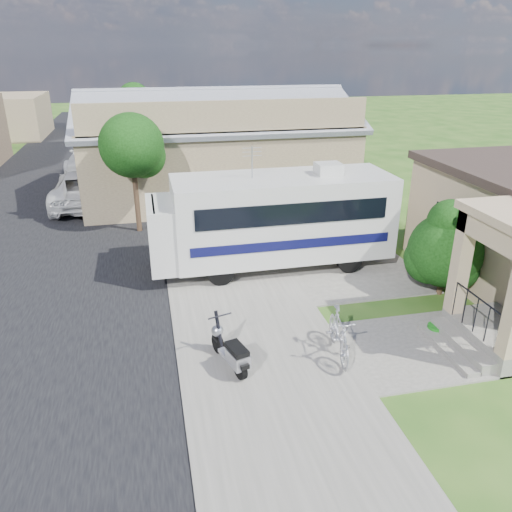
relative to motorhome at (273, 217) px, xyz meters
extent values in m
plane|color=#1F4913|center=(-0.53, -4.56, -1.70)|extent=(120.00, 120.00, 0.00)
cube|color=black|center=(-8.03, 5.44, -1.69)|extent=(9.00, 80.00, 0.02)
cube|color=#615E57|center=(-1.53, 5.44, -1.67)|extent=(4.00, 80.00, 0.06)
cube|color=#615E57|center=(0.97, -0.06, -1.68)|extent=(7.00, 6.00, 0.05)
cube|color=#615E57|center=(2.47, -5.56, -1.68)|extent=(4.00, 3.00, 0.05)
cube|color=black|center=(4.95, -1.86, 0.00)|extent=(0.04, 1.10, 1.20)
cube|color=#615E57|center=(4.17, -5.86, -1.45)|extent=(1.60, 2.40, 0.50)
cube|color=#615E57|center=(3.17, -5.86, -1.54)|extent=(0.40, 2.16, 0.32)
cube|color=#615E57|center=(2.82, -5.86, -1.62)|extent=(0.35, 2.16, 0.16)
cube|color=tan|center=(3.55, -4.83, 0.15)|extent=(0.35, 0.35, 2.70)
cube|color=tan|center=(3.55, -5.86, 1.25)|extent=(0.35, 2.40, 0.50)
cylinder|color=black|center=(3.42, -5.86, -0.30)|extent=(0.04, 1.70, 0.04)
cube|color=brown|center=(-0.53, 9.44, 0.10)|extent=(12.00, 8.00, 3.60)
cube|color=slate|center=(-0.53, 7.44, 2.45)|extent=(12.50, 4.40, 1.78)
cube|color=slate|center=(-0.53, 11.44, 2.45)|extent=(12.50, 4.40, 1.78)
cube|color=slate|center=(-0.53, 9.44, 3.15)|extent=(12.50, 0.50, 0.22)
cube|color=brown|center=(-0.53, 5.54, 2.45)|extent=(11.76, 0.20, 1.30)
cylinder|color=#2E2214|center=(-4.33, 4.44, -0.13)|extent=(0.20, 0.20, 3.15)
sphere|color=black|center=(-4.33, 4.44, 1.67)|extent=(2.40, 2.40, 2.40)
sphere|color=black|center=(-3.93, 4.64, 1.22)|extent=(1.68, 1.68, 1.68)
cylinder|color=#2E2214|center=(-4.33, 14.44, -0.06)|extent=(0.20, 0.20, 3.29)
sphere|color=black|center=(-4.33, 14.44, 1.82)|extent=(2.40, 2.40, 2.40)
sphere|color=black|center=(-3.93, 14.64, 1.35)|extent=(1.68, 1.68, 1.68)
cylinder|color=#2E2214|center=(-4.33, 23.44, -0.20)|extent=(0.20, 0.20, 3.01)
sphere|color=black|center=(-4.33, 23.44, 1.52)|extent=(2.40, 2.40, 2.40)
sphere|color=black|center=(-3.93, 23.64, 1.09)|extent=(1.68, 1.68, 1.68)
cube|color=#B9B9B4|center=(0.30, 0.00, 0.03)|extent=(6.95, 2.52, 2.58)
cube|color=#B9B9B4|center=(-3.57, -0.02, -0.26)|extent=(0.81, 2.36, 1.98)
cube|color=black|center=(-3.75, -0.02, 0.28)|extent=(0.07, 2.11, 0.89)
cube|color=black|center=(0.30, -1.25, 0.50)|extent=(5.90, 0.06, 0.64)
cube|color=black|center=(0.29, 1.26, 0.50)|extent=(5.90, 0.06, 0.64)
cube|color=#0B0C37|center=(0.30, -1.25, -0.48)|extent=(6.25, 0.05, 0.30)
cube|color=#0B0C37|center=(0.29, 1.25, -0.48)|extent=(6.25, 0.05, 0.30)
cube|color=#B9B9B4|center=(1.78, 0.01, 1.50)|extent=(0.80, 0.70, 0.35)
cylinder|color=#A8A8B0|center=(-0.70, 0.00, 1.82)|extent=(0.04, 0.04, 0.99)
cylinder|color=black|center=(-1.92, -1.10, -1.26)|extent=(0.79, 0.28, 0.79)
cylinder|color=black|center=(-1.93, 1.08, -1.26)|extent=(0.79, 0.28, 0.79)
cylinder|color=black|center=(2.24, -1.08, -1.26)|extent=(0.79, 0.28, 0.79)
cylinder|color=black|center=(2.23, 1.10, -1.26)|extent=(0.79, 0.28, 0.79)
cylinder|color=#2E2214|center=(4.32, -3.03, -1.27)|extent=(0.17, 0.17, 0.86)
sphere|color=black|center=(4.32, -3.03, -0.31)|extent=(2.14, 2.14, 2.14)
sphere|color=black|center=(4.75, -2.71, 0.12)|extent=(1.71, 1.71, 1.71)
sphere|color=black|center=(4.00, -2.81, -0.63)|extent=(1.50, 1.50, 1.50)
sphere|color=black|center=(4.54, -3.35, -0.74)|extent=(1.28, 1.28, 1.28)
sphere|color=black|center=(4.32, -3.03, 0.54)|extent=(1.28, 1.28, 1.28)
cylinder|color=black|center=(-2.21, -5.84, -1.41)|extent=(0.25, 0.48, 0.46)
cylinder|color=black|center=(-2.54, -4.73, -1.41)|extent=(0.25, 0.48, 0.46)
cube|color=#A8A8B0|center=(-2.36, -5.33, -1.35)|extent=(0.47, 0.65, 0.08)
cube|color=#A8A8B0|center=(-2.24, -5.74, -1.20)|extent=(0.51, 0.66, 0.32)
cube|color=black|center=(-2.26, -5.69, -0.99)|extent=(0.48, 0.70, 0.13)
cube|color=black|center=(-2.17, -5.99, -1.22)|extent=(0.24, 0.26, 0.11)
cylinder|color=black|center=(-2.52, -4.80, -0.99)|extent=(0.18, 0.37, 0.88)
sphere|color=#A8A8B0|center=(-2.54, -4.73, -1.06)|extent=(0.30, 0.30, 0.30)
sphere|color=black|center=(-2.56, -4.64, -1.06)|extent=(0.13, 0.13, 0.13)
cylinder|color=black|center=(-2.50, -4.88, -0.59)|extent=(0.57, 0.20, 0.04)
cube|color=black|center=(-2.54, -4.73, -1.28)|extent=(0.23, 0.32, 0.06)
imported|color=#A8A8B0|center=(0.20, -5.45, -1.14)|extent=(0.80, 1.94, 1.13)
imported|color=silver|center=(-6.68, 8.70, -0.90)|extent=(2.69, 5.77, 1.60)
imported|color=silver|center=(-6.74, 15.86, -0.80)|extent=(3.24, 6.49, 1.81)
cylinder|color=#167016|center=(3.03, -5.01, -1.60)|extent=(0.45, 0.45, 0.20)
camera|label=1|loc=(-3.83, -14.74, 5.09)|focal=35.00mm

